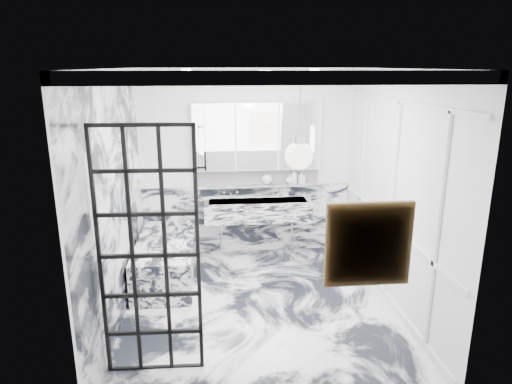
{
  "coord_description": "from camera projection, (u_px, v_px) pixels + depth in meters",
  "views": [
    {
      "loc": [
        -0.51,
        -4.94,
        2.83
      ],
      "look_at": [
        0.02,
        0.5,
        1.31
      ],
      "focal_mm": 32.0,
      "sensor_mm": 36.0,
      "label": 1
    }
  ],
  "objects": [
    {
      "name": "marble_clad_back",
      "position": [
        247.0,
        219.0,
        7.11
      ],
      "size": [
        3.18,
        0.05,
        1.05
      ],
      "primitive_type": "cube",
      "color": "silver",
      "rests_on": "floor"
    },
    {
      "name": "mirror_cabinet",
      "position": [
        257.0,
        136.0,
        6.73
      ],
      "size": [
        1.9,
        0.16,
        1.0
      ],
      "primitive_type": "cube",
      "color": "white",
      "rests_on": "wall_back"
    },
    {
      "name": "ledge",
      "position": [
        257.0,
        186.0,
        6.92
      ],
      "size": [
        1.9,
        0.14,
        0.04
      ],
      "primitive_type": "cube",
      "color": "silver",
      "rests_on": "wall_back"
    },
    {
      "name": "wall_back",
      "position": [
        246.0,
        163.0,
        6.9
      ],
      "size": [
        3.6,
        0.0,
        3.6
      ],
      "primitive_type": "plane",
      "rotation": [
        1.57,
        0.0,
        0.0
      ],
      "color": "white",
      "rests_on": "floor"
    },
    {
      "name": "bathtub",
      "position": [
        166.0,
        259.0,
        6.22
      ],
      "size": [
        0.75,
        1.65,
        0.55
      ],
      "primitive_type": "cube",
      "color": "silver",
      "rests_on": "floor"
    },
    {
      "name": "wall_front",
      "position": [
        282.0,
        262.0,
        3.45
      ],
      "size": [
        3.6,
        0.0,
        3.6
      ],
      "primitive_type": "plane",
      "rotation": [
        -1.57,
        0.0,
        0.0
      ],
      "color": "white",
      "rests_on": "floor"
    },
    {
      "name": "soap_bottle_b",
      "position": [
        302.0,
        177.0,
        6.95
      ],
      "size": [
        0.11,
        0.11,
        0.19
      ],
      "primitive_type": "imported",
      "rotation": [
        0.0,
        0.0,
        0.25
      ],
      "color": "#4C4C51",
      "rests_on": "ledge"
    },
    {
      "name": "trough_sink",
      "position": [
        258.0,
        210.0,
        6.86
      ],
      "size": [
        1.6,
        0.45,
        0.3
      ],
      "primitive_type": "cube",
      "color": "silver",
      "rests_on": "wall_back"
    },
    {
      "name": "pendant_light",
      "position": [
        299.0,
        156.0,
        3.97
      ],
      "size": [
        0.25,
        0.25,
        0.25
      ],
      "primitive_type": "sphere",
      "color": "white",
      "rests_on": "ceiling"
    },
    {
      "name": "subway_tile",
      "position": [
        256.0,
        176.0,
        6.95
      ],
      "size": [
        1.9,
        0.03,
        0.23
      ],
      "primitive_type": "cube",
      "color": "white",
      "rests_on": "wall_back"
    },
    {
      "name": "wall_right",
      "position": [
        395.0,
        193.0,
        5.32
      ],
      "size": [
        0.0,
        3.6,
        3.6
      ],
      "primitive_type": "plane",
      "rotation": [
        1.57,
        0.0,
        -1.57
      ],
      "color": "white",
      "rests_on": "floor"
    },
    {
      "name": "artwork",
      "position": [
        368.0,
        244.0,
        3.52
      ],
      "size": [
        0.58,
        0.06,
        0.58
      ],
      "primitive_type": "cube",
      "color": "#CA4F14",
      "rests_on": "wall_front"
    },
    {
      "name": "wall_left",
      "position": [
        114.0,
        200.0,
        5.02
      ],
      "size": [
        0.0,
        3.6,
        3.6
      ],
      "primitive_type": "plane",
      "rotation": [
        1.57,
        0.0,
        1.57
      ],
      "color": "white",
      "rests_on": "floor"
    },
    {
      "name": "flower_vase",
      "position": [
        176.0,
        255.0,
        5.54
      ],
      "size": [
        0.08,
        0.08,
        0.12
      ],
      "primitive_type": "cylinder",
      "color": "silver",
      "rests_on": "bathtub"
    },
    {
      "name": "crittall_door",
      "position": [
        149.0,
        256.0,
        4.11
      ],
      "size": [
        0.88,
        0.07,
        2.36
      ],
      "primitive_type": null,
      "rotation": [
        0.0,
        0.0,
        -0.03
      ],
      "color": "black",
      "rests_on": "floor"
    },
    {
      "name": "sconce_right",
      "position": [
        313.0,
        139.0,
        6.72
      ],
      "size": [
        0.07,
        0.07,
        0.4
      ],
      "primitive_type": "cylinder",
      "color": "white",
      "rests_on": "mirror_cabinet"
    },
    {
      "name": "ceiling",
      "position": [
        259.0,
        69.0,
        4.8
      ],
      "size": [
        3.6,
        3.6,
        0.0
      ],
      "primitive_type": "plane",
      "rotation": [
        3.14,
        0.0,
        0.0
      ],
      "color": "white",
      "rests_on": "wall_back"
    },
    {
      "name": "soap_bottle_a",
      "position": [
        294.0,
        176.0,
        6.93
      ],
      "size": [
        0.1,
        0.1,
        0.22
      ],
      "primitive_type": "imported",
      "rotation": [
        0.0,
        0.0,
        0.19
      ],
      "color": "#8C5919",
      "rests_on": "ledge"
    },
    {
      "name": "floor",
      "position": [
        258.0,
        307.0,
        5.55
      ],
      "size": [
        3.6,
        3.6,
        0.0
      ],
      "primitive_type": "plane",
      "color": "silver",
      "rests_on": "ground"
    },
    {
      "name": "face_pot",
      "position": [
        267.0,
        179.0,
        6.9
      ],
      "size": [
        0.16,
        0.16,
        0.16
      ],
      "primitive_type": "sphere",
      "color": "white",
      "rests_on": "ledge"
    },
    {
      "name": "amber_bottle",
      "position": [
        267.0,
        181.0,
        6.91
      ],
      "size": [
        0.04,
        0.04,
        0.1
      ],
      "primitive_type": "cylinder",
      "color": "#8C5919",
      "rests_on": "ledge"
    },
    {
      "name": "marble_clad_left",
      "position": [
        116.0,
        205.0,
        5.04
      ],
      "size": [
        0.02,
        3.56,
        2.68
      ],
      "primitive_type": "cube",
      "color": "silver",
      "rests_on": "floor"
    },
    {
      "name": "soap_bottle_c",
      "position": [
        290.0,
        179.0,
        6.94
      ],
      "size": [
        0.15,
        0.15,
        0.15
      ],
      "primitive_type": "imported",
      "rotation": [
        0.0,
        0.0,
        -0.41
      ],
      "color": "silver",
      "rests_on": "ledge"
    },
    {
      "name": "panel_molding",
      "position": [
        392.0,
        201.0,
        5.35
      ],
      "size": [
        0.03,
        3.4,
        2.3
      ],
      "primitive_type": "cube",
      "color": "white",
      "rests_on": "floor"
    },
    {
      "name": "sconce_left",
      "position": [
        201.0,
        141.0,
        6.57
      ],
      "size": [
        0.07,
        0.07,
        0.4
      ],
      "primitive_type": "cylinder",
      "color": "white",
      "rests_on": "mirror_cabinet"
    }
  ]
}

